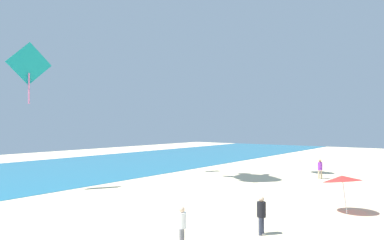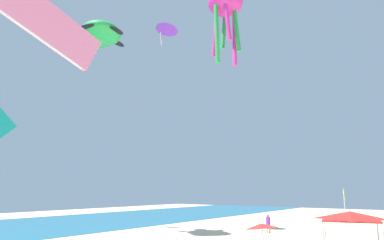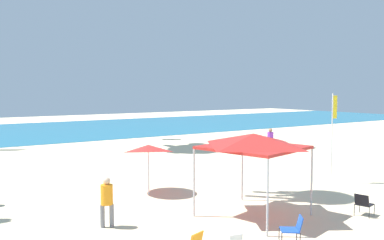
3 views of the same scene
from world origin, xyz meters
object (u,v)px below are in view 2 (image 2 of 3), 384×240
object	(u,v)px
banner_flag	(345,211)
kite_delta_purple	(167,28)
kite_octopus_magenta	(225,7)
kite_parafoil_pink	(42,20)
canopy_tent	(350,216)
person_kite_handler	(268,222)
kite_box_yellow	(76,49)
beach_umbrella	(262,226)
kite_turtle_green	(101,34)

from	to	relation	value
banner_flag	kite_delta_purple	bearing A→B (deg)	94.55
banner_flag	kite_octopus_magenta	size ratio (longest dim) A/B	0.81
kite_parafoil_pink	kite_delta_purple	bearing A→B (deg)	30.51
canopy_tent	kite_octopus_magenta	xyz separation A→B (m)	(-3.39, 6.26, 13.93)
kite_delta_purple	canopy_tent	bearing A→B (deg)	-9.46
person_kite_handler	kite_delta_purple	world-z (taller)	kite_delta_purple
person_kite_handler	kite_box_yellow	world-z (taller)	kite_box_yellow
banner_flag	person_kite_handler	size ratio (longest dim) A/B	2.40
beach_umbrella	kite_delta_purple	distance (m)	25.20
banner_flag	kite_octopus_magenta	distance (m)	17.84
beach_umbrella	kite_octopus_magenta	bearing A→B (deg)	145.92
canopy_tent	person_kite_handler	xyz separation A→B (m)	(10.65, 9.97, -1.61)
beach_umbrella	kite_delta_purple	xyz separation A→B (m)	(6.89, 13.79, 19.94)
kite_octopus_magenta	kite_box_yellow	distance (m)	22.24
canopy_tent	kite_box_yellow	xyz separation A→B (m)	(0.23, 27.96, 17.21)
kite_turtle_green	person_kite_handler	bearing A→B (deg)	-98.10
banner_flag	person_kite_handler	world-z (taller)	banner_flag
kite_octopus_magenta	kite_turtle_green	size ratio (longest dim) A/B	0.82
beach_umbrella	kite_parafoil_pink	bearing A→B (deg)	165.14
person_kite_handler	kite_delta_purple	xyz separation A→B (m)	(-5.29, 8.82, 20.83)
beach_umbrella	kite_delta_purple	world-z (taller)	kite_delta_purple
kite_delta_purple	banner_flag	bearing A→B (deg)	11.02
canopy_tent	person_kite_handler	distance (m)	14.68
kite_delta_purple	kite_parafoil_pink	xyz separation A→B (m)	(-20.58, -10.15, -10.42)
kite_octopus_magenta	kite_box_yellow	size ratio (longest dim) A/B	3.12
banner_flag	kite_delta_purple	world-z (taller)	kite_delta_purple
canopy_tent	kite_delta_purple	xyz separation A→B (m)	(5.36, 18.79, 19.22)
beach_umbrella	banner_flag	size ratio (longest dim) A/B	0.54
banner_flag	kite_octopus_magenta	xyz separation A→B (m)	(-10.10, 4.45, 14.02)
kite_turtle_green	kite_parafoil_pink	bearing A→B (deg)	171.25
banner_flag	kite_octopus_magenta	bearing A→B (deg)	156.25
kite_delta_purple	kite_octopus_magenta	bearing A→B (deg)	-28.47
kite_turtle_green	kite_delta_purple	world-z (taller)	kite_delta_purple
person_kite_handler	kite_octopus_magenta	size ratio (longest dim) A/B	0.34
kite_octopus_magenta	kite_delta_purple	size ratio (longest dim) A/B	1.90
canopy_tent	banner_flag	bearing A→B (deg)	15.12
beach_umbrella	kite_turtle_green	bearing A→B (deg)	88.67
kite_parafoil_pink	kite_box_yellow	distance (m)	26.13
person_kite_handler	kite_octopus_magenta	distance (m)	21.27
banner_flag	person_kite_handler	xyz separation A→B (m)	(3.93, 8.16, -1.52)
beach_umbrella	kite_parafoil_pink	world-z (taller)	kite_parafoil_pink
kite_parafoil_pink	kite_octopus_magenta	bearing A→B (deg)	-7.10
kite_turtle_green	kite_delta_purple	xyz separation A→B (m)	(6.49, -3.27, 2.30)
kite_box_yellow	person_kite_handler	bearing A→B (deg)	149.27
beach_umbrella	kite_delta_purple	size ratio (longest dim) A/B	0.83
person_kite_handler	kite_turtle_green	size ratio (longest dim) A/B	0.28
canopy_tent	kite_turtle_green	distance (m)	27.81
canopy_tent	banner_flag	size ratio (longest dim) A/B	0.86
person_kite_handler	kite_box_yellow	size ratio (longest dim) A/B	1.05
canopy_tent	kite_octopus_magenta	size ratio (longest dim) A/B	0.70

